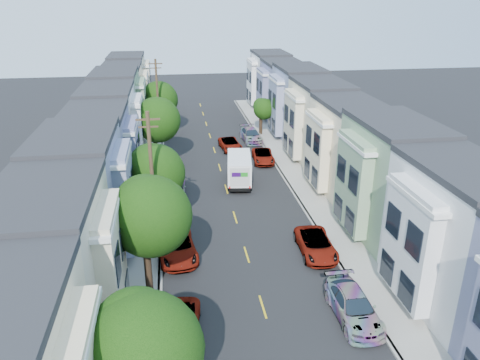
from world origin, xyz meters
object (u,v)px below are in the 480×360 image
at_px(utility_pole_far, 158,101).
at_px(tree_d, 157,120).
at_px(fedex_truck, 239,168).
at_px(tree_far_r, 263,109).
at_px(tree_b, 149,217).
at_px(tree_c, 154,174).
at_px(parked_left_b, 180,325).
at_px(utility_pole_near, 152,182).
at_px(parked_right_b, 316,245).
at_px(tree_a, 142,352).
at_px(parked_right_a, 353,306).
at_px(parked_left_d, 174,188).
at_px(parked_right_c, 263,156).
at_px(parked_right_d, 251,135).
at_px(tree_e, 159,100).
at_px(lead_sedan, 230,144).
at_px(parked_left_c, 177,247).

bearing_deg(utility_pole_far, tree_d, -90.01).
bearing_deg(fedex_truck, tree_far_r, 78.48).
bearing_deg(tree_far_r, tree_b, -111.35).
relative_size(tree_c, tree_far_r, 1.45).
height_order(tree_b, parked_left_b, tree_b).
relative_size(utility_pole_near, parked_right_b, 1.98).
height_order(tree_a, utility_pole_far, utility_pole_far).
height_order(tree_c, parked_right_b, tree_c).
relative_size(tree_a, parked_right_a, 1.41).
distance_m(utility_pole_near, parked_left_b, 10.79).
bearing_deg(tree_far_r, parked_right_b, -93.81).
relative_size(tree_d, tree_far_r, 1.55).
distance_m(utility_pole_near, parked_left_d, 10.35).
height_order(tree_far_r, fedex_truck, tree_far_r).
height_order(tree_d, fedex_truck, tree_d).
bearing_deg(tree_b, parked_right_c, 64.43).
bearing_deg(parked_right_d, parked_left_b, -109.10).
relative_size(tree_c, parked_left_b, 1.55).
bearing_deg(parked_left_b, tree_e, 97.93).
distance_m(tree_b, parked_right_d, 33.57).
xyz_separation_m(parked_left_d, parked_right_a, (9.80, -18.97, 0.02)).
height_order(lead_sedan, parked_right_c, lead_sedan).
bearing_deg(parked_left_b, parked_left_c, 95.87).
distance_m(parked_left_b, parked_right_a, 9.80).
relative_size(tree_b, parked_left_b, 1.77).
xyz_separation_m(tree_c, parked_right_c, (11.20, 14.19, -4.02)).
xyz_separation_m(tree_far_r, parked_right_a, (-1.99, -37.11, -2.62)).
bearing_deg(parked_right_b, utility_pole_far, 114.06).
height_order(tree_a, tree_e, tree_a).
xyz_separation_m(tree_far_r, parked_left_c, (-11.79, -28.85, -2.62)).
bearing_deg(parked_right_b, utility_pole_near, 169.93).
bearing_deg(parked_left_c, utility_pole_far, 87.13).
relative_size(tree_d, parked_right_c, 1.57).
bearing_deg(tree_b, parked_right_d, 70.30).
distance_m(tree_c, tree_e, 26.26).
bearing_deg(tree_b, tree_a, -90.00).
bearing_deg(parked_left_b, parked_left_d, 95.87).
relative_size(parked_left_d, parked_right_b, 1.00).
bearing_deg(parked_right_c, tree_c, -123.68).
relative_size(utility_pole_far, parked_right_b, 1.98).
relative_size(tree_c, utility_pole_near, 0.70).
bearing_deg(tree_d, parked_left_d, -80.08).
distance_m(utility_pole_far, parked_left_d, 17.36).
xyz_separation_m(tree_d, parked_left_c, (1.40, -18.73, -4.32)).
bearing_deg(lead_sedan, tree_b, -111.85).
height_order(utility_pole_far, parked_left_c, utility_pole_far).
xyz_separation_m(tree_d, tree_e, (0.00, 11.85, -0.43)).
xyz_separation_m(tree_far_r, parked_right_c, (-1.99, -10.35, -2.73)).
relative_size(tree_d, parked_left_d, 1.48).
bearing_deg(lead_sedan, utility_pole_far, 147.58).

